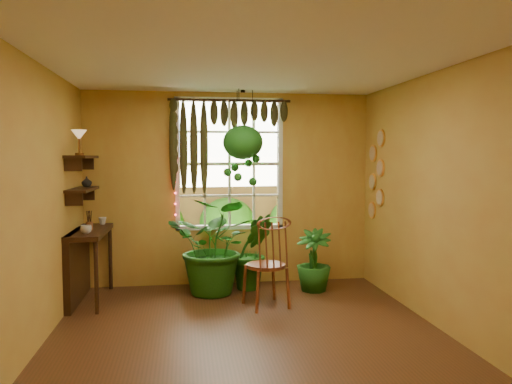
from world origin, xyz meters
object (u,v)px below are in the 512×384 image
potted_plant_left (216,246)px  potted_plant_mid (252,251)px  counter_ledge (81,258)px  hanging_basket (243,147)px  windsor_chair (267,277)px

potted_plant_left → potted_plant_mid: potted_plant_left is taller
counter_ledge → hanging_basket: bearing=10.0°
hanging_basket → windsor_chair: bearing=-78.9°
potted_plant_left → hanging_basket: hanging_basket is taller
hanging_basket → counter_ledge: bearing=-170.0°
windsor_chair → potted_plant_mid: (-0.07, 0.84, 0.15)m
windsor_chair → hanging_basket: hanging_basket is taller
potted_plant_mid → hanging_basket: hanging_basket is taller
counter_ledge → potted_plant_left: size_ratio=0.94×
hanging_basket → potted_plant_mid: bearing=-35.3°
windsor_chair → potted_plant_left: 0.92m
potted_plant_left → potted_plant_mid: (0.51, 0.18, -0.12)m
counter_ledge → windsor_chair: (2.25, -0.56, -0.19)m
windsor_chair → potted_plant_left: bearing=115.3°
counter_ledge → potted_plant_mid: (2.18, 0.28, -0.03)m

